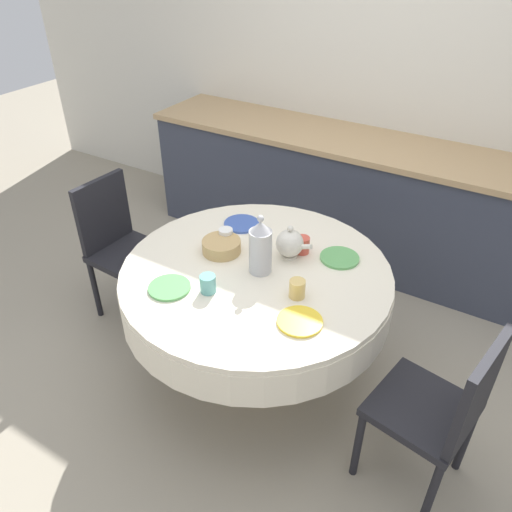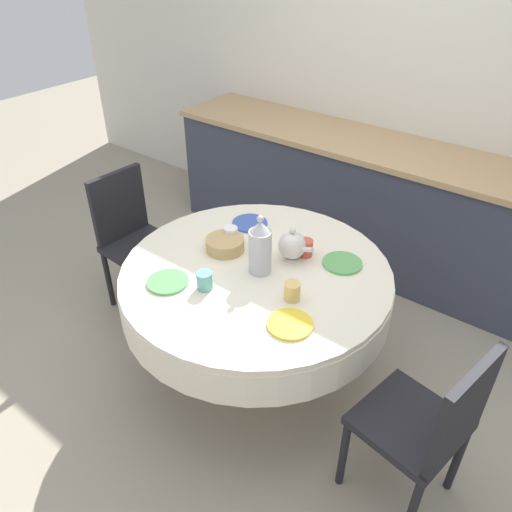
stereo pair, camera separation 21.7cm
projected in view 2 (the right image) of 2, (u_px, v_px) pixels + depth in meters
The scene contains 17 objects.
ground_plane at pixel (256, 370), 2.91m from camera, with size 12.00×12.00×0.00m, color #9E937F.
wall_back at pixel (417, 76), 3.34m from camera, with size 7.00×0.05×2.60m.
kitchen_counter at pixel (377, 206), 3.60m from camera, with size 3.24×0.64×0.91m.
dining_table at pixel (256, 288), 2.57m from camera, with size 1.37×1.37×0.73m.
chair_left at pixel (428, 424), 1.99m from camera, with size 0.47×0.47×0.91m.
chair_right at pixel (133, 235), 3.17m from camera, with size 0.42×0.42×0.91m.
plate_near_left at pixel (168, 282), 2.40m from camera, with size 0.20×0.20×0.01m, color #5BA85B.
cup_near_left at pixel (205, 281), 2.35m from camera, with size 0.08×0.08×0.09m, color #5BA39E.
plate_near_right at pixel (290, 324), 2.15m from camera, with size 0.20×0.20×0.01m, color yellow.
cup_near_right at pixel (292, 291), 2.28m from camera, with size 0.08×0.08×0.09m, color #DBB766.
plate_far_left at pixel (250, 223), 2.86m from camera, with size 0.20×0.20×0.01m, color #3856AD.
cup_far_left at pixel (231, 235), 2.68m from camera, with size 0.08×0.08×0.09m, color white.
plate_far_right at pixel (342, 263), 2.53m from camera, with size 0.20×0.20×0.01m, color #5BA85B.
cup_far_right at pixel (306, 248), 2.58m from camera, with size 0.08×0.08×0.09m, color #CC4C3D.
coffee_carafe at pixel (260, 248), 2.41m from camera, with size 0.11×0.11×0.32m.
teapot at pixel (292, 245), 2.53m from camera, with size 0.20×0.14×0.19m.
bread_basket at pixel (225, 244), 2.63m from camera, with size 0.20×0.20×0.07m, color tan.
Camera 2 is at (1.22, -1.61, 2.19)m, focal length 35.00 mm.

